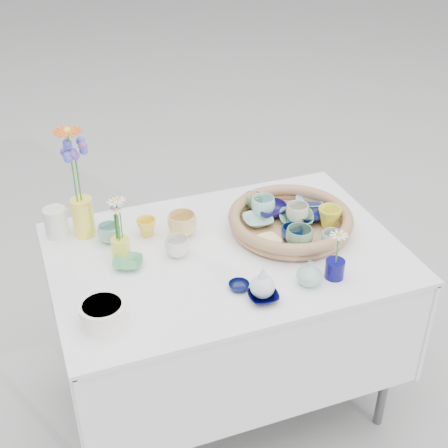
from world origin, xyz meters
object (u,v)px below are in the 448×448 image
object	(u,v)px
wicker_tray	(290,221)
tall_vase_yellow	(83,217)
bud_vase_seafoam	(309,273)
display_table	(226,397)

from	to	relation	value
wicker_tray	tall_vase_yellow	size ratio (longest dim) A/B	3.12
wicker_tray	bud_vase_seafoam	distance (m)	0.34
display_table	wicker_tray	bearing A→B (deg)	10.12
bud_vase_seafoam	display_table	bearing A→B (deg)	125.26
tall_vase_yellow	bud_vase_seafoam	bearing A→B (deg)	-40.84
bud_vase_seafoam	tall_vase_yellow	bearing A→B (deg)	139.16
tall_vase_yellow	display_table	bearing A→B (deg)	-32.25
display_table	wicker_tray	world-z (taller)	wicker_tray
display_table	tall_vase_yellow	world-z (taller)	tall_vase_yellow
display_table	bud_vase_seafoam	xyz separation A→B (m)	(0.20, -0.28, 0.81)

